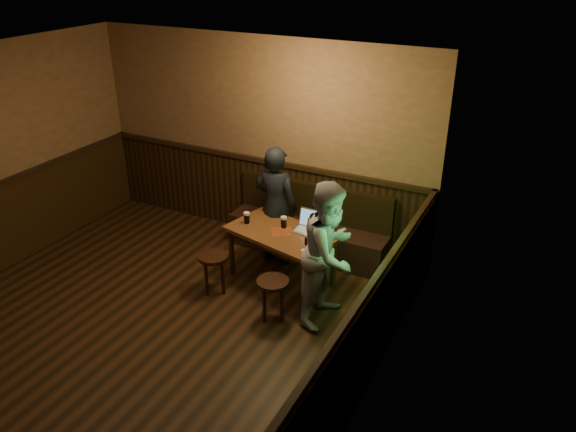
# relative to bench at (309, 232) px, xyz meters

# --- Properties ---
(room) EXTENTS (5.04, 6.04, 2.84)m
(room) POSITION_rel_bench_xyz_m (-0.89, -2.53, 0.89)
(room) COLOR black
(room) RESTS_ON ground
(bench) EXTENTS (2.20, 0.50, 0.95)m
(bench) POSITION_rel_bench_xyz_m (0.00, 0.00, 0.00)
(bench) COLOR black
(bench) RESTS_ON ground
(pub_table) EXTENTS (1.44, 1.02, 0.70)m
(pub_table) POSITION_rel_bench_xyz_m (0.00, -0.81, 0.30)
(pub_table) COLOR #573819
(pub_table) RESTS_ON ground
(stool_left) EXTENTS (0.41, 0.41, 0.49)m
(stool_left) POSITION_rel_bench_xyz_m (-0.63, -1.37, 0.08)
(stool_left) COLOR black
(stool_left) RESTS_ON ground
(stool_right) EXTENTS (0.46, 0.46, 0.49)m
(stool_right) POSITION_rel_bench_xyz_m (0.27, -1.53, 0.08)
(stool_right) COLOR black
(stool_right) RESTS_ON ground
(pint_left) EXTENTS (0.10, 0.10, 0.16)m
(pint_left) POSITION_rel_bench_xyz_m (-0.48, -0.82, 0.46)
(pint_left) COLOR #A71A14
(pint_left) RESTS_ON pub_table
(pint_mid) EXTENTS (0.10, 0.10, 0.15)m
(pint_mid) POSITION_rel_bench_xyz_m (-0.02, -0.71, 0.46)
(pint_mid) COLOR #A71A14
(pint_mid) RESTS_ON pub_table
(pint_right) EXTENTS (0.10, 0.10, 0.15)m
(pint_right) POSITION_rel_bench_xyz_m (0.43, -0.98, 0.46)
(pint_right) COLOR #A71A14
(pint_right) RESTS_ON pub_table
(laptop) EXTENTS (0.34, 0.27, 0.24)m
(laptop) POSITION_rel_bench_xyz_m (0.29, -0.62, 0.45)
(laptop) COLOR silver
(laptop) RESTS_ON pub_table
(menu) EXTENTS (0.26, 0.23, 0.00)m
(menu) POSITION_rel_bench_xyz_m (0.53, -1.09, 0.39)
(menu) COLOR silver
(menu) RESTS_ON pub_table
(person_suit) EXTENTS (0.60, 0.41, 1.60)m
(person_suit) POSITION_rel_bench_xyz_m (-0.30, -0.39, 0.49)
(person_suit) COLOR black
(person_suit) RESTS_ON ground
(person_grey) EXTENTS (0.70, 0.86, 1.65)m
(person_grey) POSITION_rel_bench_xyz_m (0.81, -1.22, 0.51)
(person_grey) COLOR gray
(person_grey) RESTS_ON ground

